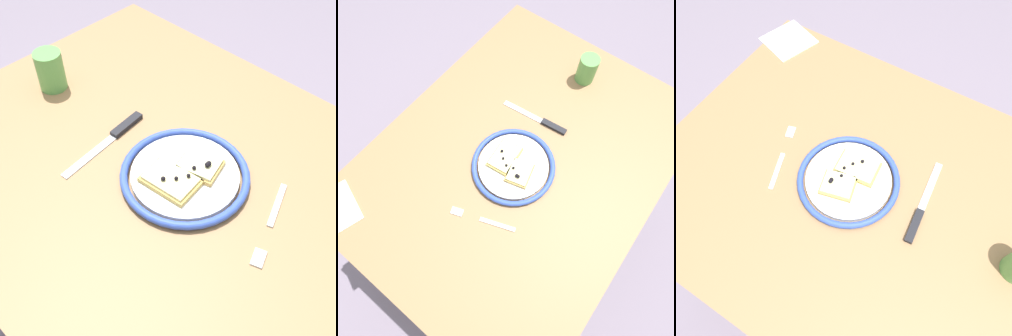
% 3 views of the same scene
% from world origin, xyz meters
% --- Properties ---
extents(ground_plane, '(6.00, 6.00, 0.00)m').
position_xyz_m(ground_plane, '(0.00, 0.00, 0.00)').
color(ground_plane, slate).
extents(dining_table, '(1.12, 0.85, 0.73)m').
position_xyz_m(dining_table, '(0.00, 0.00, 0.64)').
color(dining_table, '#936D47').
rests_on(dining_table, ground_plane).
extents(plate, '(0.27, 0.27, 0.02)m').
position_xyz_m(plate, '(-0.05, -0.01, 0.74)').
color(plate, white).
rests_on(plate, dining_table).
extents(pizza_slice_near, '(0.10, 0.09, 0.03)m').
position_xyz_m(pizza_slice_near, '(-0.06, -0.04, 0.75)').
color(pizza_slice_near, tan).
rests_on(pizza_slice_near, plate).
extents(pizza_slice_far, '(0.12, 0.09, 0.03)m').
position_xyz_m(pizza_slice_far, '(-0.04, 0.03, 0.75)').
color(pizza_slice_far, tan).
rests_on(pizza_slice_far, plate).
extents(knife, '(0.04, 0.24, 0.01)m').
position_xyz_m(knife, '(0.15, 0.01, 0.74)').
color(knife, silver).
rests_on(knife, dining_table).
extents(fork, '(0.08, 0.19, 0.00)m').
position_xyz_m(fork, '(-0.24, -0.03, 0.73)').
color(fork, silver).
rests_on(fork, dining_table).
extents(cup, '(0.07, 0.07, 0.10)m').
position_xyz_m(cup, '(0.40, 0.00, 0.78)').
color(cup, '#599E4C').
rests_on(cup, dining_table).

